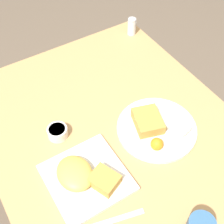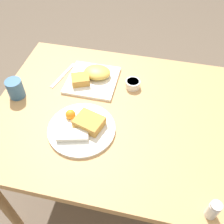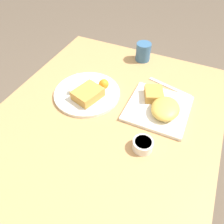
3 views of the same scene
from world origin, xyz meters
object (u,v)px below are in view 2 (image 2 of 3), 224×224
at_px(plate_square_near, 93,77).
at_px(coffee_mug, 15,89).
at_px(sauce_ramekin, 133,84).
at_px(plate_oval_far, 82,127).
at_px(salt_shaker, 213,210).
at_px(butter_knife, 63,75).

relative_size(plate_square_near, coffee_mug, 2.67).
bearing_deg(sauce_ramekin, plate_oval_far, 62.11).
distance_m(salt_shaker, butter_knife, 0.90).
bearing_deg(salt_shaker, sauce_ramekin, -57.23).
xyz_separation_m(plate_square_near, coffee_mug, (0.32, 0.18, 0.02)).
bearing_deg(plate_oval_far, plate_square_near, -82.60).
distance_m(plate_square_near, coffee_mug, 0.37).
bearing_deg(butter_knife, plate_square_near, 103.26).
xyz_separation_m(plate_oval_far, butter_knife, (0.20, -0.31, -0.01)).
xyz_separation_m(plate_square_near, plate_oval_far, (-0.04, 0.31, -0.01)).
xyz_separation_m(sauce_ramekin, butter_knife, (0.36, -0.01, -0.02)).
xyz_separation_m(sauce_ramekin, salt_shaker, (-0.35, 0.55, 0.02)).
xyz_separation_m(plate_square_near, butter_knife, (0.16, -0.00, -0.02)).
bearing_deg(coffee_mug, butter_knife, -130.56).
distance_m(sauce_ramekin, coffee_mug, 0.55).
bearing_deg(plate_square_near, sauce_ramekin, 179.18).
bearing_deg(plate_square_near, plate_oval_far, 97.40).
xyz_separation_m(plate_oval_far, sauce_ramekin, (-0.16, -0.30, 0.00)).
height_order(butter_knife, coffee_mug, coffee_mug).
xyz_separation_m(salt_shaker, coffee_mug, (0.87, -0.37, 0.01)).
bearing_deg(butter_knife, sauce_ramekin, 103.27).
bearing_deg(coffee_mug, plate_square_near, -149.79).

